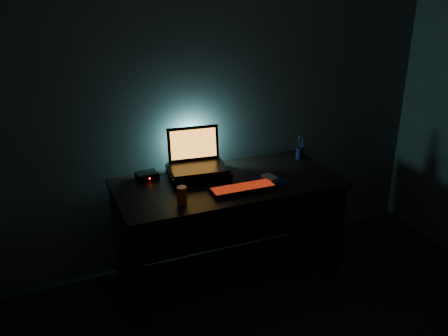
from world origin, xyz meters
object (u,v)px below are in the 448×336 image
object	(u,v)px
laptop	(196,158)
pen_cup	(300,153)
keyboard	(243,188)
router	(147,176)
mouse	(270,178)
juice_glass	(182,195)

from	to	relation	value
laptop	pen_cup	size ratio (longest dim) A/B	4.55
keyboard	router	bearing A→B (deg)	142.47
laptop	mouse	world-z (taller)	laptop
pen_cup	juice_glass	bearing A→B (deg)	-160.47
keyboard	pen_cup	size ratio (longest dim) A/B	4.81
pen_cup	juice_glass	size ratio (longest dim) A/B	0.83
mouse	keyboard	bearing A→B (deg)	-179.12
keyboard	juice_glass	xyz separation A→B (m)	(-0.42, -0.03, 0.04)
mouse	router	bearing A→B (deg)	140.66
keyboard	laptop	bearing A→B (deg)	118.24
laptop	juice_glass	xyz separation A→B (m)	(-0.23, -0.39, -0.07)
laptop	keyboard	distance (m)	0.42
keyboard	juice_glass	world-z (taller)	juice_glass
juice_glass	router	bearing A→B (deg)	103.70
mouse	router	distance (m)	0.83
keyboard	mouse	xyz separation A→B (m)	(0.22, 0.06, 0.01)
juice_glass	router	distance (m)	0.45
laptop	keyboard	size ratio (longest dim) A/B	0.95
laptop	keyboard	world-z (taller)	laptop
laptop	router	xyz separation A→B (m)	(-0.34, 0.05, -0.10)
laptop	pen_cup	bearing A→B (deg)	4.59
juice_glass	pen_cup	bearing A→B (deg)	19.53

